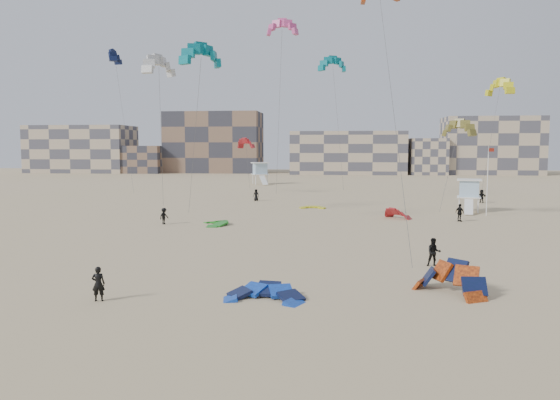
# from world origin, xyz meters

# --- Properties ---
(ground) EXTENTS (320.00, 320.00, 0.00)m
(ground) POSITION_xyz_m (0.00, 0.00, 0.00)
(ground) COLOR tan
(ground) RESTS_ON ground
(kite_ground_blue) EXTENTS (4.35, 4.55, 2.36)m
(kite_ground_blue) POSITION_xyz_m (4.65, -1.90, 0.00)
(kite_ground_blue) COLOR blue
(kite_ground_blue) RESTS_ON ground
(kite_ground_orange) EXTENTS (5.60, 5.60, 3.93)m
(kite_ground_orange) POSITION_xyz_m (13.89, 0.26, 0.00)
(kite_ground_orange) COLOR #F45B14
(kite_ground_orange) RESTS_ON ground
(kite_ground_green) EXTENTS (4.61, 4.46, 1.24)m
(kite_ground_green) POSITION_xyz_m (-3.81, 23.49, 0.00)
(kite_ground_green) COLOR green
(kite_ground_green) RESTS_ON ground
(kite_ground_red_far) EXTENTS (4.45, 4.44, 3.16)m
(kite_ground_red_far) POSITION_xyz_m (14.25, 30.41, 0.00)
(kite_ground_red_far) COLOR red
(kite_ground_red_far) RESTS_ON ground
(kite_ground_yellow) EXTENTS (2.94, 3.09, 0.54)m
(kite_ground_yellow) POSITION_xyz_m (4.84, 39.05, 0.00)
(kite_ground_yellow) COLOR #D2D809
(kite_ground_yellow) RESTS_ON ground
(kitesurfer_main) EXTENTS (0.70, 0.53, 1.71)m
(kitesurfer_main) POSITION_xyz_m (-3.31, -3.04, 0.85)
(kitesurfer_main) COLOR black
(kitesurfer_main) RESTS_ON ground
(kitesurfer_b) EXTENTS (0.88, 0.70, 1.79)m
(kitesurfer_b) POSITION_xyz_m (14.18, 6.82, 0.89)
(kitesurfer_b) COLOR black
(kitesurfer_b) RESTS_ON ground
(kitesurfer_c) EXTENTS (1.00, 1.19, 1.60)m
(kitesurfer_c) POSITION_xyz_m (-8.81, 23.30, 0.80)
(kitesurfer_c) COLOR black
(kitesurfer_c) RESTS_ON ground
(kitesurfer_d) EXTENTS (1.01, 1.10, 1.81)m
(kitesurfer_d) POSITION_xyz_m (20.28, 28.55, 0.90)
(kitesurfer_d) COLOR black
(kitesurfer_d) RESTS_ON ground
(kitesurfer_e) EXTENTS (0.83, 0.56, 1.65)m
(kitesurfer_e) POSITION_xyz_m (-3.56, 47.48, 0.83)
(kitesurfer_e) COLOR black
(kitesurfer_e) RESTS_ON ground
(kitesurfer_f) EXTENTS (1.39, 1.68, 1.81)m
(kitesurfer_f) POSITION_xyz_m (27.24, 48.40, 0.90)
(kitesurfer_f) COLOR black
(kitesurfer_f) RESTS_ON ground
(kite_fly_teal_a) EXTENTS (5.40, 5.55, 15.89)m
(kite_fly_teal_a) POSITION_xyz_m (-4.51, 21.87, 15.69)
(kite_fly_teal_a) COLOR #0E8376
(kite_fly_teal_a) RESTS_ON ground
(kite_fly_grey) EXTENTS (5.33, 5.35, 16.33)m
(kite_fly_grey) POSITION_xyz_m (-11.00, 29.09, 15.92)
(kite_fly_grey) COLOR white
(kite_fly_grey) RESTS_ON ground
(kite_fly_pink) EXTENTS (3.97, 6.90, 22.80)m
(kite_fly_pink) POSITION_xyz_m (0.65, 42.58, 22.46)
(kite_fly_pink) COLOR #E649AD
(kite_fly_pink) RESTS_ON ground
(kite_fly_olive) EXTENTS (4.73, 5.92, 9.63)m
(kite_fly_olive) POSITION_xyz_m (20.49, 31.48, 9.32)
(kite_fly_olive) COLOR olive
(kite_fly_olive) RESTS_ON ground
(kite_fly_yellow) EXTENTS (5.73, 5.75, 15.84)m
(kite_fly_yellow) POSITION_xyz_m (29.36, 49.43, 15.38)
(kite_fly_yellow) COLOR #D2D809
(kite_fly_yellow) RESTS_ON ground
(kite_fly_navy) EXTENTS (5.43, 4.56, 20.71)m
(kite_fly_navy) POSITION_xyz_m (-24.29, 49.04, 20.34)
(kite_fly_navy) COLOR #0E123C
(kite_fly_navy) RESTS_ON ground
(kite_fly_teal_b) EXTENTS (5.29, 5.23, 19.59)m
(kite_fly_teal_b) POSITION_xyz_m (6.88, 53.64, 19.41)
(kite_fly_teal_b) COLOR #0E8376
(kite_fly_teal_b) RESTS_ON ground
(kite_fly_red) EXTENTS (4.42, 4.46, 8.35)m
(kite_fly_red) POSITION_xyz_m (-6.82, 57.90, 8.00)
(kite_fly_red) COLOR red
(kite_fly_red) RESTS_ON ground
(lifeguard_tower_near) EXTENTS (3.20, 5.50, 3.81)m
(lifeguard_tower_near) POSITION_xyz_m (23.07, 37.25, 1.89)
(lifeguard_tower_near) COLOR white
(lifeguard_tower_near) RESTS_ON ground
(lifeguard_tower_far) EXTENTS (4.13, 6.63, 4.46)m
(lifeguard_tower_far) POSITION_xyz_m (-8.30, 82.64, 2.21)
(lifeguard_tower_far) COLOR white
(lifeguard_tower_far) RESTS_ON ground
(flagpole) EXTENTS (0.62, 0.10, 7.69)m
(flagpole) POSITION_xyz_m (24.18, 33.66, 4.04)
(flagpole) COLOR white
(flagpole) RESTS_ON ground
(condo_west_a) EXTENTS (30.00, 15.00, 14.00)m
(condo_west_a) POSITION_xyz_m (-70.00, 130.00, 7.00)
(condo_west_a) COLOR tan
(condo_west_a) RESTS_ON ground
(condo_west_b) EXTENTS (28.00, 14.00, 18.00)m
(condo_west_b) POSITION_xyz_m (-30.00, 134.00, 9.00)
(condo_west_b) COLOR brown
(condo_west_b) RESTS_ON ground
(condo_mid) EXTENTS (32.00, 16.00, 12.00)m
(condo_mid) POSITION_xyz_m (10.00, 130.00, 6.00)
(condo_mid) COLOR tan
(condo_mid) RESTS_ON ground
(condo_east) EXTENTS (26.00, 14.00, 16.00)m
(condo_east) POSITION_xyz_m (50.00, 132.00, 8.00)
(condo_east) COLOR tan
(condo_east) RESTS_ON ground
(condo_fill_left) EXTENTS (12.00, 10.00, 8.00)m
(condo_fill_left) POSITION_xyz_m (-50.00, 128.00, 4.00)
(condo_fill_left) COLOR brown
(condo_fill_left) RESTS_ON ground
(condo_fill_right) EXTENTS (10.00, 10.00, 10.00)m
(condo_fill_right) POSITION_xyz_m (32.00, 128.00, 5.00)
(condo_fill_right) COLOR tan
(condo_fill_right) RESTS_ON ground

